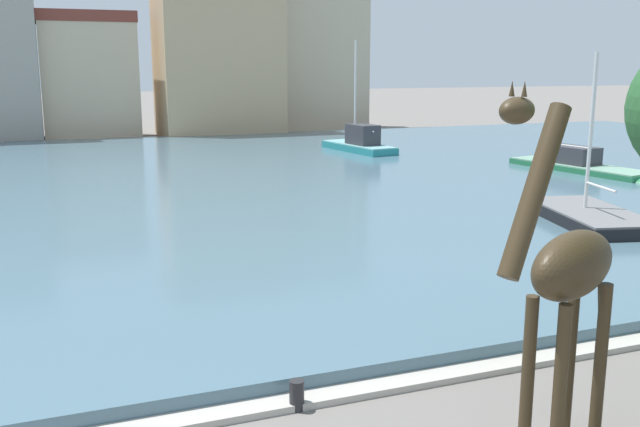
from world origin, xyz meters
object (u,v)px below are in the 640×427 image
sailboat_teal (355,146)px  mooring_bollard (297,395)px  sailboat_green (588,169)px  sailboat_black (582,218)px  giraffe_statue (567,275)px

sailboat_teal → mooring_bollard: 32.29m
sailboat_green → sailboat_teal: sailboat_teal is taller
sailboat_black → mooring_bollard: sailboat_black is taller
mooring_bollard → sailboat_green: bearing=39.3°
giraffe_statue → mooring_bollard: giraffe_statue is taller
sailboat_black → mooring_bollard: 15.63m
mooring_bollard → sailboat_black: bearing=33.1°
giraffe_statue → sailboat_teal: bearing=70.9°
giraffe_statue → mooring_bollard: (-2.92, 2.63, -2.43)m
giraffe_statue → sailboat_green: 26.67m
sailboat_green → sailboat_black: 11.47m
giraffe_statue → sailboat_green: (17.89, 19.65, -2.19)m
giraffe_statue → sailboat_black: sailboat_black is taller
mooring_bollard → giraffe_statue: bearing=-42.0°
giraffe_statue → mooring_bollard: 4.62m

